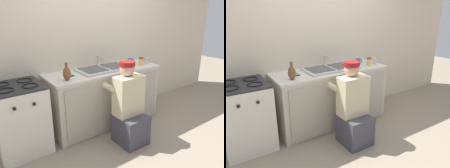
{
  "view_description": "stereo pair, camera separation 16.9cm",
  "coord_description": "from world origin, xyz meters",
  "views": [
    {
      "loc": [
        -1.75,
        -2.31,
        1.72
      ],
      "look_at": [
        0.0,
        0.1,
        0.69
      ],
      "focal_mm": 35.0,
      "sensor_mm": 36.0,
      "label": 1
    },
    {
      "loc": [
        -1.61,
        -2.41,
        1.72
      ],
      "look_at": [
        0.0,
        0.1,
        0.69
      ],
      "focal_mm": 35.0,
      "sensor_mm": 36.0,
      "label": 2
    }
  ],
  "objects": [
    {
      "name": "ground_plane",
      "position": [
        0.0,
        0.0,
        0.0
      ],
      "size": [
        12.0,
        12.0,
        0.0
      ],
      "primitive_type": "plane",
      "color": "gray"
    },
    {
      "name": "back_wall",
      "position": [
        0.0,
        0.65,
        1.25
      ],
      "size": [
        6.0,
        0.1,
        2.5
      ],
      "primitive_type": "cube",
      "color": "beige",
      "rests_on": "ground_plane"
    },
    {
      "name": "counter_cabinet",
      "position": [
        0.0,
        0.29,
        0.42
      ],
      "size": [
        1.71,
        0.62,
        0.83
      ],
      "color": "beige",
      "rests_on": "ground_plane"
    },
    {
      "name": "countertop",
      "position": [
        0.0,
        0.3,
        0.85
      ],
      "size": [
        1.75,
        0.62,
        0.04
      ],
      "primitive_type": "cube",
      "color": "beige",
      "rests_on": "counter_cabinet"
    },
    {
      "name": "sink_double_basin",
      "position": [
        0.0,
        0.3,
        0.88
      ],
      "size": [
        0.8,
        0.44,
        0.19
      ],
      "color": "silver",
      "rests_on": "countertop"
    },
    {
      "name": "stove_range",
      "position": [
        -1.25,
        0.3,
        0.44
      ],
      "size": [
        0.59,
        0.62,
        0.89
      ],
      "color": "silver",
      "rests_on": "ground_plane"
    },
    {
      "name": "plumber_person",
      "position": [
        -0.04,
        -0.34,
        0.46
      ],
      "size": [
        0.42,
        0.61,
        1.1
      ],
      "color": "#3F3F47",
      "rests_on": "ground_plane"
    },
    {
      "name": "coffee_mug",
      "position": [
        0.53,
        0.32,
        0.91
      ],
      "size": [
        0.13,
        0.08,
        0.09
      ],
      "color": "#335699",
      "rests_on": "countertop"
    },
    {
      "name": "cell_phone",
      "position": [
        -0.55,
        0.32,
        0.87
      ],
      "size": [
        0.07,
        0.14,
        0.01
      ],
      "color": "black",
      "rests_on": "countertop"
    },
    {
      "name": "condiment_jar",
      "position": [
        0.62,
        0.17,
        0.93
      ],
      "size": [
        0.07,
        0.07,
        0.13
      ],
      "color": "#DBB760",
      "rests_on": "countertop"
    },
    {
      "name": "water_glass",
      "position": [
        0.77,
        0.2,
        0.92
      ],
      "size": [
        0.06,
        0.06,
        0.1
      ],
      "color": "#ADC6CC",
      "rests_on": "countertop"
    },
    {
      "name": "vase_decorative",
      "position": [
        -0.67,
        0.15,
        0.96
      ],
      "size": [
        0.1,
        0.1,
        0.23
      ],
      "color": "brown",
      "rests_on": "countertop"
    }
  ]
}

